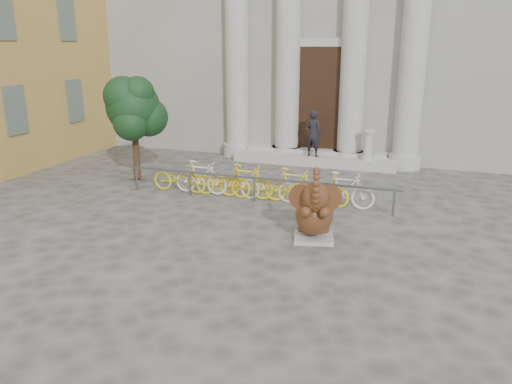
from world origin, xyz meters
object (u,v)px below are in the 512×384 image
(bike_rack, at_px, (257,182))
(pedestrian, at_px, (313,133))
(elephant_statue, at_px, (315,213))
(tree, at_px, (134,108))

(bike_rack, bearing_deg, pedestrian, 82.71)
(elephant_statue, height_order, bike_rack, elephant_statue)
(elephant_statue, relative_size, tree, 0.53)
(bike_rack, height_order, pedestrian, pedestrian)
(tree, bearing_deg, elephant_statue, -26.56)
(elephant_statue, bearing_deg, bike_rack, 117.99)
(elephant_statue, height_order, tree, tree)
(elephant_statue, distance_m, pedestrian, 7.30)
(pedestrian, bearing_deg, elephant_statue, 111.25)
(elephant_statue, relative_size, pedestrian, 1.05)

